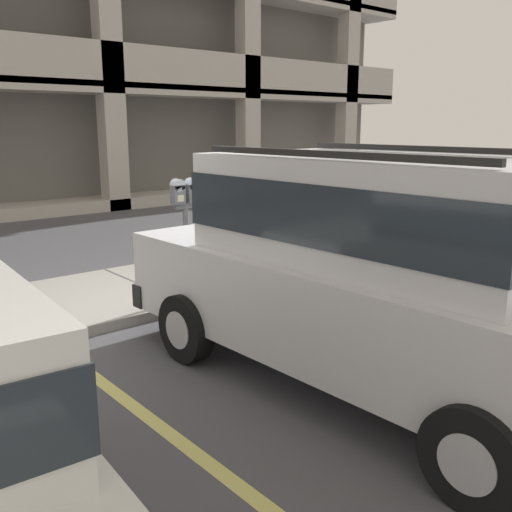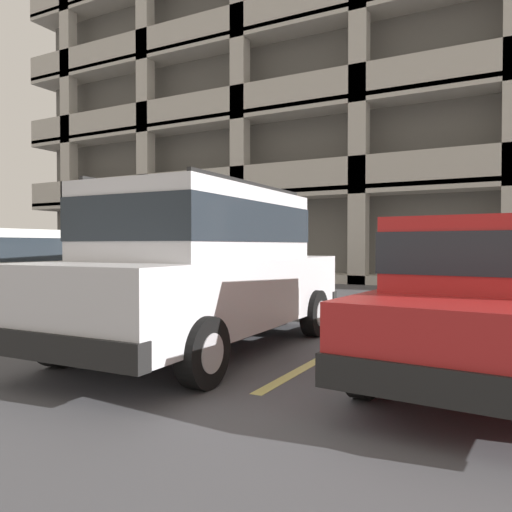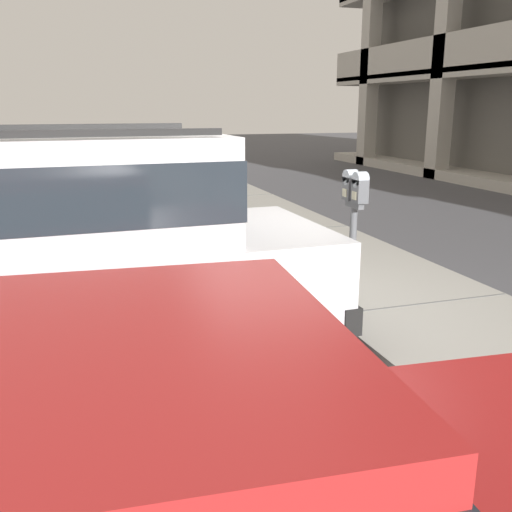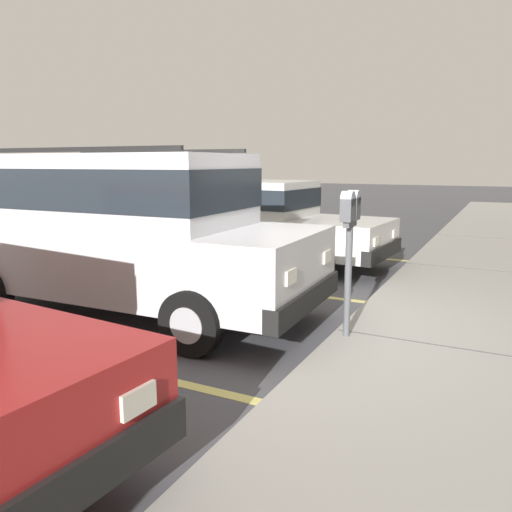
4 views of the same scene
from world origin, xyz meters
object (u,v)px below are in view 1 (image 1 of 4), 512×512
Objects in this scene: silver_suv at (374,263)px; fire_hydrant at (400,226)px; parking_meter_near at (185,210)px; parking_meter_far at (469,185)px.

silver_suv is 5.63m from fire_hydrant.
fire_hydrant is at bearing 3.61° from parking_meter_near.
parking_meter_near reaches higher than fire_hydrant.
parking_meter_far is 1.89m from fire_hydrant.
parking_meter_near is at bearing 89.29° from silver_suv.
parking_meter_far is (6.48, 0.04, -0.14)m from parking_meter_near.
parking_meter_far is 2.09× the size of fire_hydrant.
parking_meter_far is at bearing -8.11° from fire_hydrant.
parking_meter_near is 2.12× the size of fire_hydrant.
fire_hydrant is (4.71, 0.30, -0.76)m from parking_meter_near.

